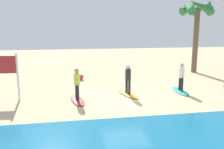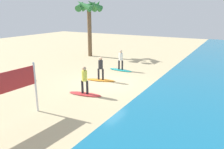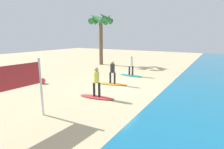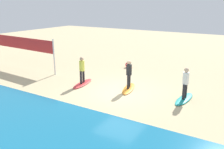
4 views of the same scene
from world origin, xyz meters
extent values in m
plane|color=#CCB789|center=(0.00, 0.00, 0.00)|extent=(60.00, 60.00, 0.00)
ellipsoid|color=teal|center=(-3.48, -0.62, 0.04)|extent=(0.68, 2.13, 0.09)
cylinder|color=#232328|center=(-3.47, -0.46, 0.48)|extent=(0.14, 0.14, 0.78)
cylinder|color=#232328|center=(-3.49, -0.78, 0.48)|extent=(0.14, 0.14, 0.78)
cylinder|color=white|center=(-3.48, -0.62, 1.18)|extent=(0.32, 0.32, 0.62)
sphere|color=beige|center=(-3.48, -0.62, 1.61)|extent=(0.24, 0.24, 0.24)
ellipsoid|color=orange|center=(-0.25, -0.55, 0.04)|extent=(1.09, 2.17, 0.09)
cylinder|color=#232328|center=(-0.29, -0.39, 0.48)|extent=(0.14, 0.14, 0.78)
cylinder|color=#232328|center=(-0.21, -0.70, 0.48)|extent=(0.14, 0.14, 0.78)
cylinder|color=#262628|center=(-0.25, -0.55, 1.18)|extent=(0.32, 0.32, 0.62)
sphere|color=tan|center=(-0.25, -0.55, 1.61)|extent=(0.24, 0.24, 0.24)
ellipsoid|color=red|center=(2.62, 0.15, 0.04)|extent=(0.88, 2.16, 0.09)
cylinder|color=#232328|center=(2.60, 0.30, 0.48)|extent=(0.14, 0.14, 0.78)
cylinder|color=#232328|center=(2.65, -0.01, 0.48)|extent=(0.14, 0.14, 0.78)
cylinder|color=#E0E04C|center=(2.62, 0.15, 1.18)|extent=(0.32, 0.32, 0.62)
sphere|color=tan|center=(2.62, 0.15, 1.61)|extent=(0.24, 0.24, 0.24)
cylinder|color=silver|center=(5.62, -0.57, 1.25)|extent=(0.10, 0.10, 2.50)
cylinder|color=brown|center=(-7.47, -6.47, 2.57)|extent=(0.44, 0.44, 5.14)
cone|color=#2D7538|center=(-6.57, -6.47, 5.39)|extent=(0.70, 1.93, 1.40)
cone|color=#2D7538|center=(-7.19, -5.61, 5.39)|extent=(2.05, 1.26, 1.40)
cone|color=#2D7538|center=(-8.20, -5.94, 5.39)|extent=(1.70, 1.97, 1.40)
cone|color=#2D7538|center=(-8.20, -7.00, 5.39)|extent=(1.70, 1.97, 1.40)
cone|color=#2D7538|center=(-7.19, -7.32, 5.39)|extent=(2.05, 1.26, 1.40)
sphere|color=#E53838|center=(2.17, -5.00, 0.21)|extent=(0.41, 0.41, 0.41)
camera|label=1|loc=(3.02, 12.50, 3.80)|focal=39.31mm
camera|label=2|loc=(12.85, 7.75, 4.83)|focal=36.34mm
camera|label=3|loc=(10.31, 5.77, 3.37)|focal=28.66mm
camera|label=4|loc=(-6.57, 11.60, 4.91)|focal=39.69mm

